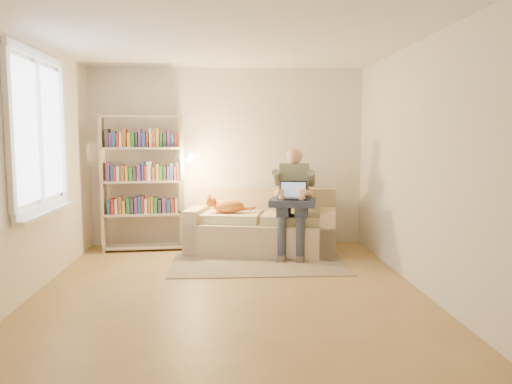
{
  "coord_description": "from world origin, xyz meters",
  "views": [
    {
      "loc": [
        -0.03,
        -5.15,
        1.6
      ],
      "look_at": [
        0.35,
        1.0,
        0.92
      ],
      "focal_mm": 35.0,
      "sensor_mm": 36.0,
      "label": 1
    }
  ],
  "objects": [
    {
      "name": "bookshelf",
      "position": [
        -1.18,
        1.9,
        1.06
      ],
      "size": [
        1.28,
        0.37,
        1.91
      ],
      "rotation": [
        0.0,
        0.0,
        0.07
      ],
      "color": "#C9B498",
      "rests_on": "floor"
    },
    {
      "name": "laptop",
      "position": [
        0.85,
        1.37,
        0.84
      ],
      "size": [
        0.41,
        0.35,
        0.32
      ],
      "rotation": [
        0.0,
        0.0,
        -0.21
      ],
      "color": "black",
      "rests_on": "blanket"
    },
    {
      "name": "cat",
      "position": [
        -0.03,
        1.72,
        0.65
      ],
      "size": [
        0.65,
        0.31,
        0.23
      ],
      "rotation": [
        0.0,
        0.0,
        -0.21
      ],
      "color": "orange",
      "rests_on": "sofa"
    },
    {
      "name": "rug",
      "position": [
        0.38,
        1.03,
        0.01
      ],
      "size": [
        2.21,
        1.31,
        0.01
      ],
      "primitive_type": "cube",
      "rotation": [
        0.0,
        0.0,
        -0.0
      ],
      "color": "gray",
      "rests_on": "floor"
    },
    {
      "name": "wall_back",
      "position": [
        0.0,
        2.25,
        1.3
      ],
      "size": [
        4.0,
        0.02,
        2.6
      ],
      "primitive_type": "cube",
      "color": "silver",
      "rests_on": "floor"
    },
    {
      "name": "person",
      "position": [
        0.88,
        1.5,
        0.82
      ],
      "size": [
        0.51,
        0.7,
        1.46
      ],
      "rotation": [
        0.0,
        0.0,
        -0.21
      ],
      "color": "slate",
      "rests_on": "sofa"
    },
    {
      "name": "window",
      "position": [
        -1.95,
        0.2,
        1.38
      ],
      "size": [
        0.12,
        1.52,
        1.69
      ],
      "color": "white",
      "rests_on": "wall_left"
    },
    {
      "name": "wall_left",
      "position": [
        -2.0,
        0.0,
        1.3
      ],
      "size": [
        0.02,
        4.5,
        2.6
      ],
      "primitive_type": "cube",
      "color": "silver",
      "rests_on": "floor"
    },
    {
      "name": "wall_front",
      "position": [
        0.0,
        -2.25,
        1.3
      ],
      "size": [
        4.0,
        0.02,
        2.6
      ],
      "primitive_type": "cube",
      "color": "silver",
      "rests_on": "floor"
    },
    {
      "name": "floor",
      "position": [
        0.0,
        0.0,
        0.0
      ],
      "size": [
        4.5,
        4.5,
        0.0
      ],
      "primitive_type": "plane",
      "color": "olive",
      "rests_on": "ground"
    },
    {
      "name": "sofa",
      "position": [
        0.48,
        1.74,
        0.31
      ],
      "size": [
        2.18,
        1.32,
        0.86
      ],
      "rotation": [
        0.0,
        0.0,
        -0.21
      ],
      "color": "#C2AD89",
      "rests_on": "floor"
    },
    {
      "name": "blanket",
      "position": [
        0.85,
        1.36,
        0.74
      ],
      "size": [
        0.68,
        0.6,
        0.09
      ],
      "primitive_type": "cube",
      "rotation": [
        0.0,
        0.0,
        -0.21
      ],
      "color": "#252E42",
      "rests_on": "person"
    },
    {
      "name": "wall_right",
      "position": [
        2.0,
        0.0,
        1.3
      ],
      "size": [
        0.02,
        4.5,
        2.6
      ],
      "primitive_type": "cube",
      "color": "silver",
      "rests_on": "floor"
    },
    {
      "name": "ceiling",
      "position": [
        0.0,
        0.0,
        2.6
      ],
      "size": [
        4.0,
        4.5,
        0.02
      ],
      "primitive_type": "cube",
      "color": "white",
      "rests_on": "wall_back"
    }
  ]
}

